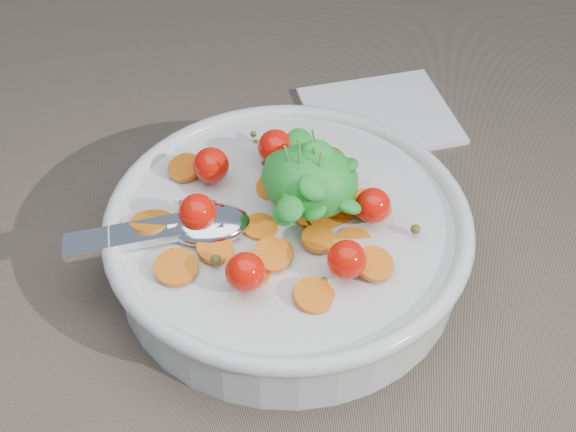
# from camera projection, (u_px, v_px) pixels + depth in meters

# --- Properties ---
(ground) EXTENTS (6.00, 6.00, 0.00)m
(ground) POSITION_uv_depth(u_px,v_px,m) (287.00, 254.00, 0.66)
(ground) COLOR #7A6B57
(ground) RESTS_ON ground
(bowl) EXTENTS (0.31, 0.29, 0.12)m
(bowl) POSITION_uv_depth(u_px,v_px,m) (288.00, 236.00, 0.63)
(bowl) COLOR silver
(bowl) RESTS_ON ground
(napkin) EXTENTS (0.17, 0.17, 0.01)m
(napkin) POSITION_uv_depth(u_px,v_px,m) (380.00, 115.00, 0.79)
(napkin) COLOR white
(napkin) RESTS_ON ground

